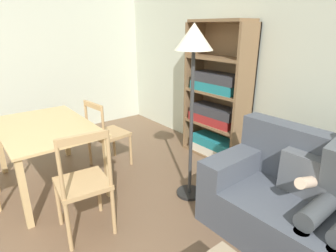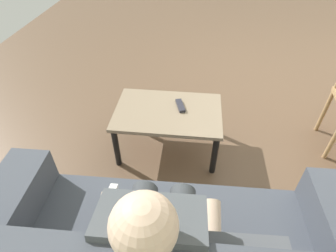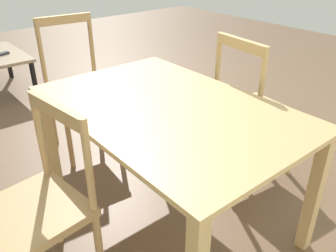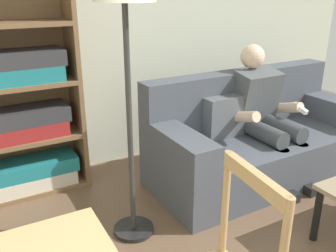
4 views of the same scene
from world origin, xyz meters
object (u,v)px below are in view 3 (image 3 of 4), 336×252
Objects in this scene: dining_table at (168,123)px; dining_chair_by_doorway at (252,111)px; tv_remote at (1,54)px; dining_chair_near_wall at (37,209)px; dining_chair_facing_couch at (79,90)px.

dining_table is 0.74m from dining_chair_by_doorway.
dining_chair_near_wall is (-2.50, 0.60, 0.01)m from tv_remote.
dining_table is at bearing 90.30° from dining_chair_by_doorway.
dining_table is 0.75m from dining_chair_near_wall.
dining_chair_facing_couch reaches higher than dining_table.
dining_chair_by_doorway reaches higher than dining_chair_near_wall.
tv_remote is 2.64m from dining_chair_by_doorway.
dining_chair_near_wall is 0.90× the size of dining_chair_facing_couch.
dining_chair_by_doorway is at bearing -89.70° from dining_table.
dining_chair_by_doorway is (-1.02, -0.72, -0.02)m from dining_chair_facing_couch.
dining_chair_facing_couch is at bearing 168.04° from tv_remote.
tv_remote is at bearing 2.76° from dining_table.
dining_chair_facing_couch is 1.03× the size of dining_chair_by_doorway.
tv_remote is 2.57m from dining_chair_near_wall.
dining_table reaches higher than tv_remote.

